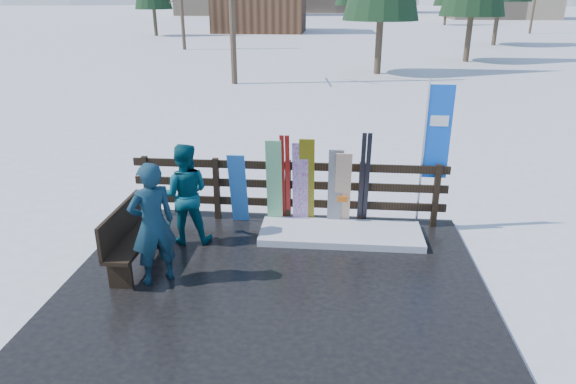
# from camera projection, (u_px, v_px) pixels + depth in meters

# --- Properties ---
(ground) EXTENTS (700.00, 700.00, 0.00)m
(ground) POSITION_uv_depth(u_px,v_px,m) (274.00, 288.00, 7.38)
(ground) COLOR white
(ground) RESTS_ON ground
(deck) EXTENTS (6.00, 5.00, 0.08)m
(deck) POSITION_uv_depth(u_px,v_px,m) (274.00, 285.00, 7.36)
(deck) COLOR black
(deck) RESTS_ON ground
(fence) EXTENTS (5.60, 0.10, 1.15)m
(fence) POSITION_uv_depth(u_px,v_px,m) (288.00, 187.00, 9.16)
(fence) COLOR black
(fence) RESTS_ON deck
(snow_patch) EXTENTS (2.73, 1.00, 0.12)m
(snow_patch) POSITION_uv_depth(u_px,v_px,m) (341.00, 234.00, 8.73)
(snow_patch) COLOR white
(snow_patch) RESTS_ON deck
(bench) EXTENTS (0.41, 1.50, 0.97)m
(bench) POSITION_uv_depth(u_px,v_px,m) (129.00, 236.00, 7.61)
(bench) COLOR black
(bench) RESTS_ON deck
(snowboard_0) EXTENTS (0.30, 0.35, 1.34)m
(snowboard_0) POSITION_uv_depth(u_px,v_px,m) (238.00, 189.00, 9.02)
(snowboard_0) COLOR #317DDC
(snowboard_0) RESTS_ON deck
(snowboard_1) EXTENTS (0.27, 0.25, 1.60)m
(snowboard_1) POSITION_uv_depth(u_px,v_px,m) (274.00, 183.00, 8.92)
(snowboard_1) COLOR silver
(snowboard_1) RESTS_ON deck
(snowboard_2) EXTENTS (0.26, 0.36, 1.65)m
(snowboard_2) POSITION_uv_depth(u_px,v_px,m) (307.00, 183.00, 8.86)
(snowboard_2) COLOR yellow
(snowboard_2) RESTS_ON deck
(snowboard_3) EXTENTS (0.27, 0.32, 1.58)m
(snowboard_3) POSITION_uv_depth(u_px,v_px,m) (300.00, 185.00, 8.89)
(snowboard_3) COLOR white
(snowboard_3) RESTS_ON deck
(snowboard_4) EXTENTS (0.25, 0.22, 1.46)m
(snowboard_4) POSITION_uv_depth(u_px,v_px,m) (335.00, 189.00, 8.86)
(snowboard_4) COLOR black
(snowboard_4) RESTS_ON deck
(snowboard_5) EXTENTS (0.27, 0.31, 1.41)m
(snowboard_5) POSITION_uv_depth(u_px,v_px,m) (343.00, 190.00, 8.85)
(snowboard_5) COLOR white
(snowboard_5) RESTS_ON deck
(ski_pair_a) EXTENTS (0.16, 0.32, 1.68)m
(ski_pair_a) POSITION_uv_depth(u_px,v_px,m) (285.00, 180.00, 8.96)
(ski_pair_a) COLOR #AA1A14
(ski_pair_a) RESTS_ON deck
(ski_pair_b) EXTENTS (0.17, 0.29, 1.75)m
(ski_pair_b) POSITION_uv_depth(u_px,v_px,m) (364.00, 181.00, 8.83)
(ski_pair_b) COLOR black
(ski_pair_b) RESTS_ON deck
(rental_flag) EXTENTS (0.45, 0.04, 2.60)m
(rental_flag) POSITION_uv_depth(u_px,v_px,m) (434.00, 138.00, 8.65)
(rental_flag) COLOR silver
(rental_flag) RESTS_ON deck
(person_front) EXTENTS (0.78, 0.74, 1.79)m
(person_front) POSITION_uv_depth(u_px,v_px,m) (153.00, 224.00, 7.10)
(person_front) COLOR #14414A
(person_front) RESTS_ON deck
(person_back) EXTENTS (0.90, 0.75, 1.68)m
(person_back) POSITION_uv_depth(u_px,v_px,m) (185.00, 194.00, 8.32)
(person_back) COLOR #0B4958
(person_back) RESTS_ON deck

